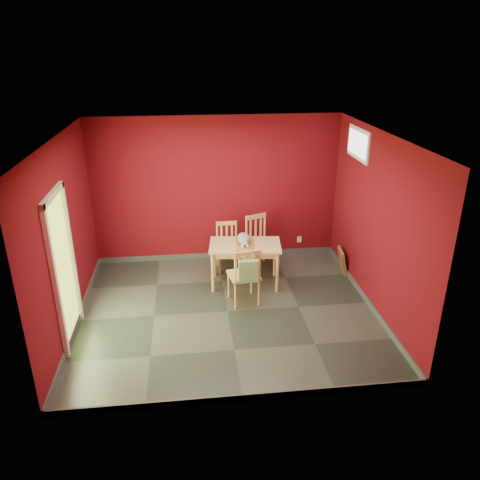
{
  "coord_description": "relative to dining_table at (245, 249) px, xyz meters",
  "views": [
    {
      "loc": [
        -0.54,
        -6.22,
        3.85
      ],
      "look_at": [
        0.25,
        0.45,
        1.0
      ],
      "focal_mm": 35.0,
      "sensor_mm": 36.0,
      "label": 1
    }
  ],
  "objects": [
    {
      "name": "table_runner",
      "position": [
        0.0,
        -0.11,
        0.04
      ],
      "size": [
        0.37,
        0.66,
        0.32
      ],
      "color": "#AD622C",
      "rests_on": "dining_table"
    },
    {
      "name": "doorway",
      "position": [
        -2.61,
        -1.27,
        0.48
      ],
      "size": [
        0.06,
        1.01,
        2.13
      ],
      "color": "#B7D838",
      "rests_on": "ground"
    },
    {
      "name": "cat",
      "position": [
        -0.01,
        0.05,
        0.21
      ],
      "size": [
        0.34,
        0.5,
        0.23
      ],
      "primitive_type": null,
      "rotation": [
        0.0,
        0.0,
        0.23
      ],
      "color": "slate",
      "rests_on": "table_runner"
    },
    {
      "name": "outlet_plate",
      "position": [
        1.21,
        1.11,
        -0.35
      ],
      "size": [
        0.08,
        0.02,
        0.12
      ],
      "primitive_type": "cube",
      "color": "silver",
      "rests_on": "room_shell"
    },
    {
      "name": "ground",
      "position": [
        -0.39,
        -0.87,
        -0.65
      ],
      "size": [
        4.5,
        4.5,
        0.0
      ],
      "primitive_type": "plane",
      "color": "#2D342D",
      "rests_on": "ground"
    },
    {
      "name": "room_shell",
      "position": [
        -0.39,
        -0.87,
        -0.6
      ],
      "size": [
        4.5,
        4.5,
        4.5
      ],
      "color": "#5D0911",
      "rests_on": "ground"
    },
    {
      "name": "picture_frame",
      "position": [
        1.8,
        0.25,
        -0.43
      ],
      "size": [
        0.2,
        0.44,
        0.43
      ],
      "color": "brown",
      "rests_on": "ground"
    },
    {
      "name": "dining_table",
      "position": [
        0.0,
        0.0,
        0.0
      ],
      "size": [
        1.26,
        0.82,
        0.74
      ],
      "color": "tan",
      "rests_on": "ground"
    },
    {
      "name": "chair_near",
      "position": [
        -0.09,
        -0.63,
        -0.15
      ],
      "size": [
        0.52,
        0.52,
        0.97
      ],
      "color": "tan",
      "rests_on": "ground"
    },
    {
      "name": "chair_far_left",
      "position": [
        -0.23,
        0.64,
        -0.2
      ],
      "size": [
        0.42,
        0.42,
        0.87
      ],
      "color": "tan",
      "rests_on": "ground"
    },
    {
      "name": "window",
      "position": [
        1.84,
        0.13,
        1.7
      ],
      "size": [
        0.05,
        0.9,
        0.5
      ],
      "color": "white",
      "rests_on": "room_shell"
    },
    {
      "name": "chair_far_right",
      "position": [
        0.35,
        0.66,
        -0.15
      ],
      "size": [
        0.58,
        0.58,
        0.97
      ],
      "color": "tan",
      "rests_on": "ground"
    },
    {
      "name": "tote_bag",
      "position": [
        -0.06,
        -0.86,
        0.02
      ],
      "size": [
        0.3,
        0.18,
        0.42
      ],
      "color": "#79A66B",
      "rests_on": "chair_near"
    }
  ]
}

